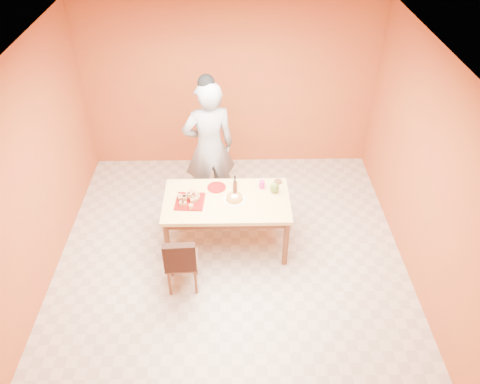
{
  "coord_description": "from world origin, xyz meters",
  "views": [
    {
      "loc": [
        0.04,
        -4.17,
        4.45
      ],
      "look_at": [
        0.12,
        0.3,
        1.0
      ],
      "focal_mm": 35.0,
      "sensor_mm": 36.0,
      "label": 1
    }
  ],
  "objects_px": {
    "dining_table": "(227,205)",
    "egg_ornament": "(275,188)",
    "magenta_glass": "(262,185)",
    "person": "(209,148)",
    "dining_chair": "(181,260)",
    "red_dinner_plate": "(217,187)",
    "pastry_platter": "(190,201)",
    "checker_tin": "(278,182)",
    "sponge_cake": "(234,198)"
  },
  "relations": [
    {
      "from": "checker_tin",
      "to": "red_dinner_plate",
      "type": "bearing_deg",
      "value": -172.98
    },
    {
      "from": "dining_table",
      "to": "dining_chair",
      "type": "xyz_separation_m",
      "value": [
        -0.54,
        -0.73,
        -0.23
      ]
    },
    {
      "from": "person",
      "to": "sponge_cake",
      "type": "xyz_separation_m",
      "value": [
        0.34,
        -0.88,
        -0.2
      ]
    },
    {
      "from": "dining_table",
      "to": "sponge_cake",
      "type": "bearing_deg",
      "value": -7.39
    },
    {
      "from": "dining_table",
      "to": "egg_ornament",
      "type": "height_order",
      "value": "egg_ornament"
    },
    {
      "from": "person",
      "to": "checker_tin",
      "type": "height_order",
      "value": "person"
    },
    {
      "from": "pastry_platter",
      "to": "sponge_cake",
      "type": "height_order",
      "value": "sponge_cake"
    },
    {
      "from": "person",
      "to": "dining_table",
      "type": "bearing_deg",
      "value": 91.08
    },
    {
      "from": "dining_table",
      "to": "checker_tin",
      "type": "height_order",
      "value": "checker_tin"
    },
    {
      "from": "egg_ornament",
      "to": "pastry_platter",
      "type": "bearing_deg",
      "value": -152.93
    },
    {
      "from": "person",
      "to": "pastry_platter",
      "type": "distance_m",
      "value": 0.96
    },
    {
      "from": "pastry_platter",
      "to": "egg_ornament",
      "type": "relative_size",
      "value": 2.36
    },
    {
      "from": "dining_table",
      "to": "egg_ornament",
      "type": "xyz_separation_m",
      "value": [
        0.62,
        0.14,
        0.17
      ]
    },
    {
      "from": "dining_chair",
      "to": "pastry_platter",
      "type": "relative_size",
      "value": 2.38
    },
    {
      "from": "dining_table",
      "to": "pastry_platter",
      "type": "relative_size",
      "value": 4.51
    },
    {
      "from": "person",
      "to": "magenta_glass",
      "type": "relative_size",
      "value": 18.65
    },
    {
      "from": "red_dinner_plate",
      "to": "dining_chair",
      "type": "bearing_deg",
      "value": -112.39
    },
    {
      "from": "pastry_platter",
      "to": "red_dinner_plate",
      "type": "xyz_separation_m",
      "value": [
        0.33,
        0.29,
        -0.0
      ]
    },
    {
      "from": "dining_chair",
      "to": "egg_ornament",
      "type": "bearing_deg",
      "value": 33.93
    },
    {
      "from": "dining_chair",
      "to": "sponge_cake",
      "type": "xyz_separation_m",
      "value": [
        0.64,
        0.72,
        0.36
      ]
    },
    {
      "from": "dining_chair",
      "to": "egg_ornament",
      "type": "xyz_separation_m",
      "value": [
        1.15,
        0.87,
        0.4
      ]
    },
    {
      "from": "pastry_platter",
      "to": "red_dinner_plate",
      "type": "relative_size",
      "value": 1.45
    },
    {
      "from": "egg_ornament",
      "to": "checker_tin",
      "type": "height_order",
      "value": "egg_ornament"
    },
    {
      "from": "sponge_cake",
      "to": "magenta_glass",
      "type": "xyz_separation_m",
      "value": [
        0.36,
        0.25,
        0.02
      ]
    },
    {
      "from": "dining_table",
      "to": "pastry_platter",
      "type": "bearing_deg",
      "value": -174.98
    },
    {
      "from": "person",
      "to": "red_dinner_plate",
      "type": "height_order",
      "value": "person"
    },
    {
      "from": "dining_chair",
      "to": "checker_tin",
      "type": "relative_size",
      "value": 8.47
    },
    {
      "from": "red_dinner_plate",
      "to": "sponge_cake",
      "type": "distance_m",
      "value": 0.35
    },
    {
      "from": "red_dinner_plate",
      "to": "sponge_cake",
      "type": "xyz_separation_m",
      "value": [
        0.23,
        -0.26,
        0.03
      ]
    },
    {
      "from": "egg_ornament",
      "to": "magenta_glass",
      "type": "distance_m",
      "value": 0.19
    },
    {
      "from": "person",
      "to": "dining_chair",
      "type": "bearing_deg",
      "value": 65.15
    },
    {
      "from": "pastry_platter",
      "to": "checker_tin",
      "type": "relative_size",
      "value": 3.56
    },
    {
      "from": "dining_table",
      "to": "magenta_glass",
      "type": "distance_m",
      "value": 0.54
    },
    {
      "from": "checker_tin",
      "to": "egg_ornament",
      "type": "bearing_deg",
      "value": -106.51
    },
    {
      "from": "dining_table",
      "to": "checker_tin",
      "type": "distance_m",
      "value": 0.77
    },
    {
      "from": "checker_tin",
      "to": "dining_chair",
      "type": "bearing_deg",
      "value": -138.3
    },
    {
      "from": "pastry_platter",
      "to": "magenta_glass",
      "type": "distance_m",
      "value": 0.96
    },
    {
      "from": "person",
      "to": "pastry_platter",
      "type": "xyz_separation_m",
      "value": [
        -0.22,
        -0.91,
        -0.22
      ]
    },
    {
      "from": "person",
      "to": "magenta_glass",
      "type": "height_order",
      "value": "person"
    },
    {
      "from": "egg_ornament",
      "to": "person",
      "type": "bearing_deg",
      "value": 157.24
    },
    {
      "from": "dining_table",
      "to": "dining_chair",
      "type": "relative_size",
      "value": 1.9
    },
    {
      "from": "dining_table",
      "to": "sponge_cake",
      "type": "height_order",
      "value": "sponge_cake"
    },
    {
      "from": "person",
      "to": "magenta_glass",
      "type": "bearing_deg",
      "value": 123.71
    },
    {
      "from": "magenta_glass",
      "to": "red_dinner_plate",
      "type": "bearing_deg",
      "value": 178.82
    },
    {
      "from": "dining_chair",
      "to": "egg_ornament",
      "type": "relative_size",
      "value": 5.6
    },
    {
      "from": "magenta_glass",
      "to": "dining_table",
      "type": "bearing_deg",
      "value": -152.69
    },
    {
      "from": "pastry_platter",
      "to": "egg_ornament",
      "type": "bearing_deg",
      "value": 9.37
    },
    {
      "from": "egg_ornament",
      "to": "red_dinner_plate",
      "type": "bearing_deg",
      "value": -170.89
    },
    {
      "from": "person",
      "to": "checker_tin",
      "type": "relative_size",
      "value": 19.9
    },
    {
      "from": "dining_table",
      "to": "sponge_cake",
      "type": "xyz_separation_m",
      "value": [
        0.1,
        -0.01,
        0.13
      ]
    }
  ]
}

